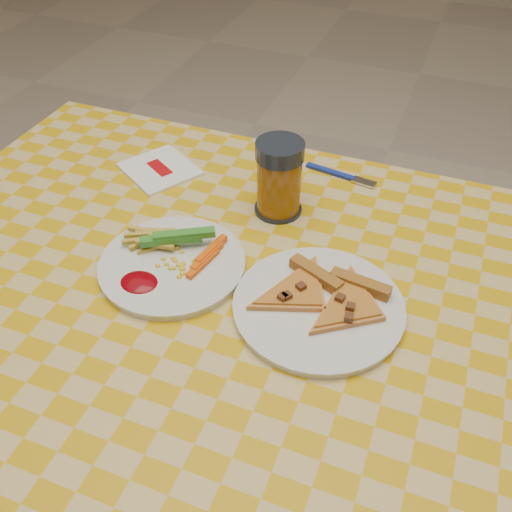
% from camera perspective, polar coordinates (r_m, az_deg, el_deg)
% --- Properties ---
extents(ground, '(8.00, 8.00, 0.00)m').
position_cam_1_polar(ground, '(1.55, -0.92, -23.18)').
color(ground, beige).
rests_on(ground, ground).
extents(table, '(1.28, 0.88, 0.76)m').
position_cam_1_polar(table, '(0.98, -1.36, -6.04)').
color(table, silver).
rests_on(table, ground).
extents(plate_left, '(0.27, 0.27, 0.01)m').
position_cam_1_polar(plate_left, '(0.96, -8.36, -0.95)').
color(plate_left, silver).
rests_on(plate_left, table).
extents(plate_right, '(0.33, 0.33, 0.01)m').
position_cam_1_polar(plate_right, '(0.89, 6.24, -5.17)').
color(plate_right, silver).
rests_on(plate_right, table).
extents(fries_veggies, '(0.19, 0.17, 0.04)m').
position_cam_1_polar(fries_veggies, '(0.96, -8.47, 0.51)').
color(fries_veggies, gold).
rests_on(fries_veggies, plate_left).
extents(pizza_slices, '(0.24, 0.22, 0.02)m').
position_cam_1_polar(pizza_slices, '(0.88, 6.83, -3.96)').
color(pizza_slices, '#DE8944').
rests_on(pizza_slices, plate_right).
extents(drink_glass, '(0.09, 0.09, 0.14)m').
position_cam_1_polar(drink_glass, '(1.03, 2.32, 7.72)').
color(drink_glass, black).
rests_on(drink_glass, table).
extents(napkin, '(0.19, 0.18, 0.01)m').
position_cam_1_polar(napkin, '(1.20, -9.60, 8.55)').
color(napkin, white).
rests_on(napkin, table).
extents(fork, '(0.15, 0.04, 0.01)m').
position_cam_1_polar(fork, '(1.18, 8.53, 8.02)').
color(fork, '#152996').
rests_on(fork, table).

